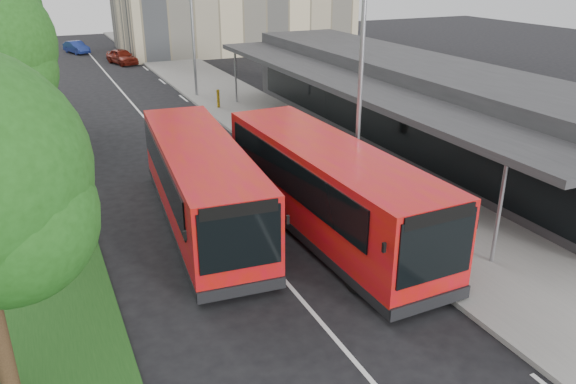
% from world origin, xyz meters
% --- Properties ---
extents(ground, '(120.00, 120.00, 0.00)m').
position_xyz_m(ground, '(0.00, 0.00, 0.00)').
color(ground, black).
rests_on(ground, ground).
extents(pavement, '(5.00, 80.00, 0.15)m').
position_xyz_m(pavement, '(6.00, 20.00, 0.07)').
color(pavement, gray).
rests_on(pavement, ground).
extents(grass_verge, '(5.00, 80.00, 0.10)m').
position_xyz_m(grass_verge, '(-7.00, 20.00, 0.05)').
color(grass_verge, '#1A4215').
rests_on(grass_verge, ground).
extents(lane_centre_line, '(0.12, 70.00, 0.01)m').
position_xyz_m(lane_centre_line, '(0.00, 15.00, 0.01)').
color(lane_centre_line, silver).
rests_on(lane_centre_line, ground).
extents(kerb_dashes, '(0.12, 56.00, 0.01)m').
position_xyz_m(kerb_dashes, '(3.30, 19.00, 0.01)').
color(kerb_dashes, silver).
rests_on(kerb_dashes, ground).
extents(station_building, '(7.70, 26.00, 4.00)m').
position_xyz_m(station_building, '(10.86, 8.00, 2.04)').
color(station_building, '#29292B').
rests_on(station_building, ground).
extents(lamp_post_near, '(1.44, 0.28, 8.00)m').
position_xyz_m(lamp_post_near, '(4.12, 2.00, 4.72)').
color(lamp_post_near, gray).
rests_on(lamp_post_near, pavement).
extents(lamp_post_far, '(1.44, 0.28, 8.00)m').
position_xyz_m(lamp_post_far, '(4.12, 22.00, 4.72)').
color(lamp_post_far, gray).
rests_on(lamp_post_far, pavement).
extents(bus_main, '(2.96, 10.67, 3.00)m').
position_xyz_m(bus_main, '(2.50, 0.95, 1.54)').
color(bus_main, '#B6091D').
rests_on(bus_main, ground).
extents(bus_second, '(3.47, 10.34, 2.88)m').
position_xyz_m(bus_second, '(-1.01, 3.30, 1.48)').
color(bus_second, '#B6091D').
rests_on(bus_second, ground).
extents(litter_bin, '(0.45, 0.45, 0.79)m').
position_xyz_m(litter_bin, '(5.40, 9.23, 0.54)').
color(litter_bin, '#3A2518').
rests_on(litter_bin, pavement).
extents(bollard, '(0.20, 0.20, 1.07)m').
position_xyz_m(bollard, '(4.46, 18.19, 0.68)').
color(bollard, '#FFBA0D').
rests_on(bollard, pavement).
extents(car_near, '(2.51, 4.05, 1.29)m').
position_xyz_m(car_near, '(1.94, 36.92, 0.64)').
color(car_near, '#60160D').
rests_on(car_near, ground).
extents(car_far, '(2.31, 3.67, 1.14)m').
position_xyz_m(car_far, '(-1.02, 44.90, 0.57)').
color(car_far, navy).
rests_on(car_far, ground).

